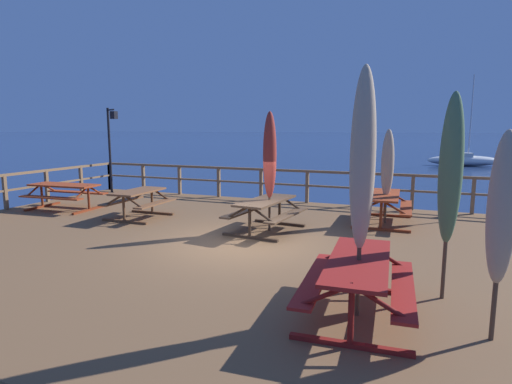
{
  "coord_description": "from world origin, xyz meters",
  "views": [
    {
      "loc": [
        3.6,
        -8.07,
        3.29
      ],
      "look_at": [
        0.0,
        0.82,
        1.82
      ],
      "focal_mm": 29.62,
      "sensor_mm": 36.0,
      "label": 1
    }
  ],
  "objects": [
    {
      "name": "patio_umbrella_tall_mid_right",
      "position": [
        0.17,
        1.27,
        2.63
      ],
      "size": [
        0.32,
        0.32,
        2.85
      ],
      "color": "#4C3828",
      "rests_on": "wooden_deck"
    },
    {
      "name": "picnic_table_back_right",
      "position": [
        -3.68,
        1.3,
        1.37
      ],
      "size": [
        1.43,
        1.64,
        0.78
      ],
      "color": "brown",
      "rests_on": "wooden_deck"
    },
    {
      "name": "patio_umbrella_tall_back_right",
      "position": [
        4.1,
        3.87,
        2.41
      ],
      "size": [
        0.32,
        0.32,
        2.5
      ],
      "color": "#4C3828",
      "rests_on": "wooden_deck"
    },
    {
      "name": "ground_plane",
      "position": [
        0.0,
        0.0,
        0.0
      ],
      "size": [
        600.0,
        600.0,
        0.0
      ],
      "primitive_type": "plane",
      "color": "navy"
    },
    {
      "name": "picnic_table_mid_right",
      "position": [
        0.09,
        1.22,
        1.38
      ],
      "size": [
        1.59,
        2.1,
        0.78
      ],
      "color": "brown",
      "rests_on": "wooden_deck"
    },
    {
      "name": "patio_umbrella_tall_front",
      "position": [
        4.42,
        -2.73,
        2.38
      ],
      "size": [
        0.32,
        0.32,
        2.46
      ],
      "color": "#4C3828",
      "rests_on": "wooden_deck"
    },
    {
      "name": "patio_umbrella_short_back",
      "position": [
        2.85,
        -2.66,
        2.88
      ],
      "size": [
        0.32,
        0.32,
        3.23
      ],
      "color": "#4C3828",
      "rests_on": "wooden_deck"
    },
    {
      "name": "wooden_deck",
      "position": [
        0.0,
        0.0,
        0.41
      ],
      "size": [
        16.62,
        10.95,
        0.82
      ],
      "primitive_type": "cube",
      "color": "brown",
      "rests_on": "ground"
    },
    {
      "name": "sailboat_distant",
      "position": [
        6.61,
        32.64,
        0.51
      ],
      "size": [
        6.16,
        2.42,
        7.72
      ],
      "color": "white",
      "rests_on": "ground"
    },
    {
      "name": "lamp_post_hooked",
      "position": [
        -7.44,
        4.69,
        2.93
      ],
      "size": [
        0.64,
        0.39,
        3.2
      ],
      "color": "black",
      "rests_on": "wooden_deck"
    },
    {
      "name": "railing_waterside_far",
      "position": [
        -0.0,
        5.32,
        1.56
      ],
      "size": [
        16.42,
        0.1,
        1.09
      ],
      "color": "brown",
      "rests_on": "wooden_deck"
    },
    {
      "name": "patio_umbrella_tall_back_left",
      "position": [
        3.92,
        -1.62,
        2.7
      ],
      "size": [
        0.32,
        0.32,
        2.96
      ],
      "color": "#4C3828",
      "rests_on": "wooden_deck"
    },
    {
      "name": "patio_umbrella_tall_mid_left",
      "position": [
        2.68,
        3.18,
        2.37
      ],
      "size": [
        0.32,
        0.32,
        2.44
      ],
      "color": "#4C3828",
      "rests_on": "wooden_deck"
    },
    {
      "name": "picnic_table_mid_left",
      "position": [
        2.62,
        3.17,
        1.39
      ],
      "size": [
        1.49,
        2.21,
        0.78
      ],
      "color": "#993819",
      "rests_on": "wooden_deck"
    },
    {
      "name": "picnic_table_mid_centre",
      "position": [
        -6.58,
        1.51,
        1.38
      ],
      "size": [
        2.21,
        1.55,
        0.78
      ],
      "color": "#993819",
      "rests_on": "wooden_deck"
    },
    {
      "name": "picnic_table_front_left",
      "position": [
        2.85,
        -2.64,
        1.39
      ],
      "size": [
        1.54,
        2.24,
        0.78
      ],
      "color": "maroon",
      "rests_on": "wooden_deck"
    }
  ]
}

